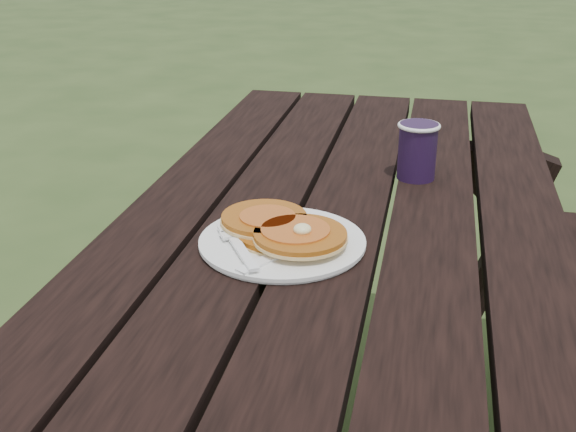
% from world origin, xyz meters
% --- Properties ---
extents(picnic_table, '(1.36, 1.80, 0.75)m').
position_xyz_m(picnic_table, '(0.00, 0.00, 0.37)').
color(picnic_table, black).
rests_on(picnic_table, ground).
extents(plate, '(0.33, 0.33, 0.01)m').
position_xyz_m(plate, '(-0.08, -0.07, 0.76)').
color(plate, white).
rests_on(plate, picnic_table).
extents(pancake_stack, '(0.21, 0.19, 0.04)m').
position_xyz_m(pancake_stack, '(-0.08, -0.07, 0.77)').
color(pancake_stack, '#A95813').
rests_on(pancake_stack, plate).
extents(knife, '(0.11, 0.16, 0.00)m').
position_xyz_m(knife, '(-0.06, -0.12, 0.76)').
color(knife, white).
rests_on(knife, plate).
extents(fork, '(0.11, 0.15, 0.01)m').
position_xyz_m(fork, '(-0.12, -0.15, 0.77)').
color(fork, white).
rests_on(fork, plate).
extents(coffee_cup, '(0.08, 0.08, 0.11)m').
position_xyz_m(coffee_cup, '(0.11, 0.27, 0.81)').
color(coffee_cup, black).
rests_on(coffee_cup, picnic_table).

